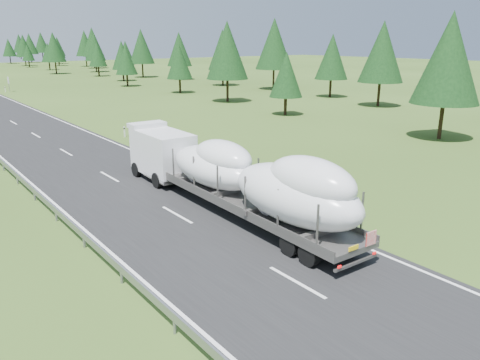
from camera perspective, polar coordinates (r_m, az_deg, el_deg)
ground at (r=18.34m, az=6.91°, el=-12.30°), size 400.00×400.00×0.00m
highway_sign at (r=93.45m, az=-26.39°, el=10.71°), size 0.08×0.90×2.60m
tree_line_right at (r=125.00m, az=-13.38°, el=15.40°), size 27.73×284.84×12.66m
boat_truck at (r=24.24m, az=-0.58°, el=0.80°), size 3.26×18.90×4.15m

